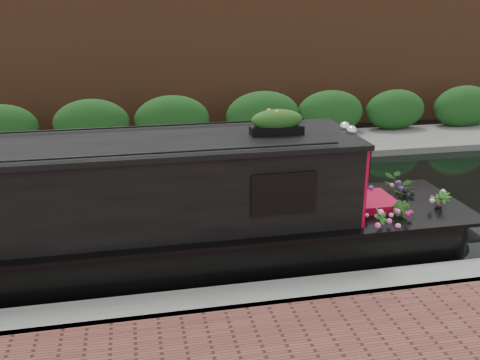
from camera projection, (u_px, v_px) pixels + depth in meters
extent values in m
plane|color=black|center=(206.00, 216.00, 10.13)|extent=(80.00, 80.00, 0.00)
cube|color=gray|center=(242.00, 312.00, 7.08)|extent=(40.00, 0.60, 0.50)
cube|color=slate|center=(183.00, 155.00, 14.02)|extent=(40.00, 2.40, 0.34)
cube|color=#194417|center=(180.00, 146.00, 14.85)|extent=(40.00, 1.10, 2.80)
cube|color=brown|center=(173.00, 128.00, 16.79)|extent=(40.00, 1.00, 8.00)
cube|color=black|center=(60.00, 193.00, 7.55)|extent=(8.50, 1.62, 1.25)
cube|color=black|center=(55.00, 148.00, 7.34)|extent=(8.64, 1.76, 0.07)
cube|color=#AB062A|center=(344.00, 174.00, 8.37)|extent=(0.06, 1.62, 1.25)
cube|color=black|center=(284.00, 193.00, 7.35)|extent=(0.83, 0.03, 0.51)
cube|color=#AB062A|center=(369.00, 211.00, 8.69)|extent=(0.74, 0.83, 0.46)
sphere|color=white|center=(351.00, 131.00, 8.02)|extent=(0.17, 0.17, 0.17)
sphere|color=white|center=(345.00, 127.00, 8.26)|extent=(0.17, 0.17, 0.17)
cube|color=black|center=(277.00, 130.00, 7.91)|extent=(0.79, 0.24, 0.13)
ellipsoid|color=orange|center=(277.00, 118.00, 7.85)|extent=(0.87, 0.26, 0.22)
imported|color=#26561C|center=(380.00, 227.00, 7.95)|extent=(0.36, 0.34, 0.57)
imported|color=#26561C|center=(401.00, 220.00, 8.21)|extent=(0.37, 0.40, 0.57)
imported|color=#26561C|center=(401.00, 193.00, 9.23)|extent=(0.59, 0.52, 0.63)
imported|color=#26561C|center=(440.00, 209.00, 8.62)|extent=(0.40, 0.40, 0.57)
imported|color=#26561C|center=(355.00, 194.00, 9.18)|extent=(0.29, 0.37, 0.63)
cylinder|color=brown|center=(457.00, 230.00, 9.16)|extent=(0.31, 0.38, 0.31)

